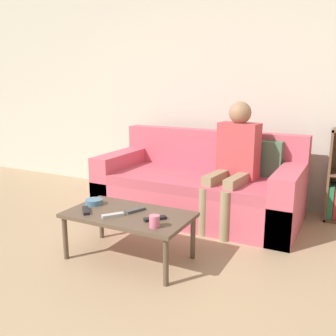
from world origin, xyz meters
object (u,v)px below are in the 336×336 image
at_px(cup_near, 154,221).
at_px(snack_bowl, 94,202).
at_px(tv_remote_0, 155,219).
at_px(coffee_table, 129,218).
at_px(tv_remote_3, 135,210).
at_px(couch, 200,188).
at_px(tv_remote_1, 113,215).
at_px(tv_remote_2, 86,211).
at_px(person_adult, 235,155).

distance_m(cup_near, snack_bowl, 0.73).
bearing_deg(tv_remote_0, coffee_table, -147.53).
bearing_deg(tv_remote_0, tv_remote_3, -161.21).
height_order(cup_near, snack_bowl, cup_near).
bearing_deg(cup_near, couch, 98.89).
relative_size(tv_remote_0, tv_remote_1, 0.98).
height_order(coffee_table, tv_remote_2, tv_remote_2).
height_order(tv_remote_1, tv_remote_2, same).
bearing_deg(person_adult, tv_remote_1, -108.48).
relative_size(couch, cup_near, 23.40).
height_order(tv_remote_3, snack_bowl, snack_bowl).
height_order(couch, coffee_table, couch).
bearing_deg(cup_near, snack_bowl, 163.04).
xyz_separation_m(coffee_table, tv_remote_1, (-0.06, -0.12, 0.05)).
relative_size(person_adult, tv_remote_1, 7.40).
bearing_deg(tv_remote_3, tv_remote_1, -94.34).
distance_m(cup_near, tv_remote_1, 0.39).
xyz_separation_m(tv_remote_0, tv_remote_1, (-0.32, -0.09, 0.00)).
relative_size(person_adult, cup_near, 13.64).
xyz_separation_m(person_adult, tv_remote_2, (-0.82, -1.25, -0.31)).
distance_m(coffee_table, tv_remote_2, 0.35).
bearing_deg(cup_near, person_adult, 81.99).
bearing_deg(tv_remote_3, snack_bowl, -155.80).
height_order(person_adult, tv_remote_0, person_adult).
distance_m(coffee_table, snack_bowl, 0.39).
xyz_separation_m(tv_remote_1, tv_remote_2, (-0.25, -0.01, 0.00)).
distance_m(person_adult, tv_remote_2, 1.53).
xyz_separation_m(coffee_table, tv_remote_2, (-0.32, -0.13, 0.05)).
distance_m(tv_remote_0, tv_remote_1, 0.33).
height_order(cup_near, tv_remote_1, cup_near).
xyz_separation_m(couch, coffee_table, (-0.11, -1.21, 0.05)).
bearing_deg(tv_remote_1, tv_remote_3, 100.15).
bearing_deg(tv_remote_2, tv_remote_3, -14.95).
relative_size(tv_remote_0, tv_remote_2, 1.02).
height_order(cup_near, tv_remote_0, cup_near).
height_order(coffee_table, tv_remote_1, tv_remote_1).
xyz_separation_m(cup_near, tv_remote_1, (-0.39, 0.04, -0.03)).
xyz_separation_m(tv_remote_3, snack_bowl, (-0.41, -0.00, 0.01)).
distance_m(tv_remote_1, snack_bowl, 0.36).
xyz_separation_m(person_adult, tv_remote_3, (-0.48, -1.06, -0.31)).
relative_size(couch, tv_remote_1, 12.70).
bearing_deg(tv_remote_1, cup_near, 31.74).
distance_m(couch, cup_near, 1.39).
bearing_deg(tv_remote_1, couch, 120.55).
height_order(tv_remote_2, tv_remote_3, same).
xyz_separation_m(cup_near, snack_bowl, (-0.70, 0.21, -0.02)).
height_order(tv_remote_1, tv_remote_3, same).
relative_size(couch, person_adult, 1.72).
xyz_separation_m(tv_remote_0, tv_remote_2, (-0.58, -0.09, 0.00)).
height_order(tv_remote_0, tv_remote_2, same).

